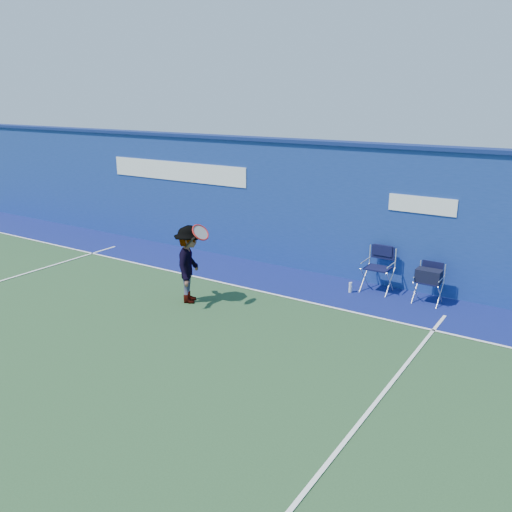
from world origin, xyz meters
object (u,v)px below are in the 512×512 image
Objects in this scene: directors_chair_right at (428,287)px; water_bottle at (350,288)px; directors_chair_left at (378,277)px; tennis_player at (190,264)px.

water_bottle is (-1.55, -0.30, -0.23)m from directors_chair_right.
tennis_player reaches higher than directors_chair_left.
water_bottle is at bearing -137.46° from directors_chair_left.
directors_chair_left reaches higher than water_bottle.
directors_chair_right is at bearing -5.48° from directors_chair_left.
tennis_player is (-2.54, -2.25, 0.68)m from water_bottle.
directors_chair_right is 4.84m from tennis_player.
tennis_player reaches higher than water_bottle.
tennis_player reaches higher than directors_chair_right.
directors_chair_right is 3.60× the size of water_bottle.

